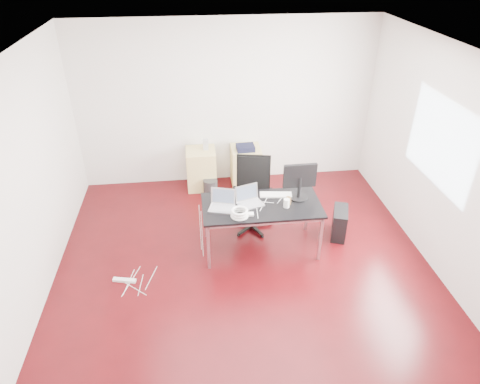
{
  "coord_description": "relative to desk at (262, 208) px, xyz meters",
  "views": [
    {
      "loc": [
        -0.58,
        -4.37,
        3.85
      ],
      "look_at": [
        0.0,
        0.55,
        0.85
      ],
      "focal_mm": 32.0,
      "sensor_mm": 36.0,
      "label": 1
    }
  ],
  "objects": [
    {
      "name": "laptop_right",
      "position": [
        -0.16,
        0.05,
        0.11
      ],
      "size": [
        0.39,
        0.34,
        0.23
      ],
      "rotation": [
        0.0,
        0.0,
        0.32
      ],
      "color": "silver",
      "rests_on": "desk"
    },
    {
      "name": "monitor",
      "position": [
        0.53,
        0.12,
        0.34
      ],
      "size": [
        0.45,
        0.26,
        0.51
      ],
      "rotation": [
        0.0,
        0.0,
        0.02
      ],
      "color": "black",
      "rests_on": "desk"
    },
    {
      "name": "navy_garment",
      "position": [
        0.01,
        1.76,
        0.07
      ],
      "size": [
        0.31,
        0.25,
        0.09
      ],
      "primitive_type": "cube",
      "rotation": [
        0.0,
        0.0,
        0.04
      ],
      "color": "black",
      "rests_on": "filing_cabinet_right"
    },
    {
      "name": "power_adapter",
      "position": [
        -0.18,
        -0.23,
        0.07
      ],
      "size": [
        0.07,
        0.07,
        0.03
      ],
      "primitive_type": "cube",
      "rotation": [
        0.0,
        0.0,
        -0.06
      ],
      "color": "white",
      "rests_on": "desk"
    },
    {
      "name": "speaker",
      "position": [
        -0.66,
        1.87,
        0.11
      ],
      "size": [
        0.09,
        0.08,
        0.18
      ],
      "primitive_type": "cube",
      "rotation": [
        0.0,
        0.0,
        -0.04
      ],
      "color": "#9E9E9E",
      "rests_on": "filing_cabinet_left"
    },
    {
      "name": "pc_tower",
      "position": [
        1.2,
        0.16,
        -0.46
      ],
      "size": [
        0.34,
        0.49,
        0.44
      ],
      "primitive_type": "cube",
      "rotation": [
        0.0,
        0.0,
        -0.34
      ],
      "color": "black",
      "rests_on": "ground"
    },
    {
      "name": "cup_brown",
      "position": [
        0.36,
        -0.02,
        0.1
      ],
      "size": [
        0.1,
        0.1,
        0.1
      ],
      "primitive_type": "cylinder",
      "rotation": [
        0.0,
        0.0,
        0.38
      ],
      "color": "brown",
      "rests_on": "desk"
    },
    {
      "name": "room_shell",
      "position": [
        -0.24,
        -0.39,
        0.73
      ],
      "size": [
        5.0,
        5.0,
        5.0
      ],
      "color": "#370609",
      "rests_on": "ground"
    },
    {
      "name": "keyboard",
      "position": [
        0.23,
        0.21,
        0.06
      ],
      "size": [
        0.45,
        0.2,
        0.02
      ],
      "primitive_type": "cube",
      "rotation": [
        0.0,
        0.0,
        -0.14
      ],
      "color": "white",
      "rests_on": "desk"
    },
    {
      "name": "desk",
      "position": [
        0.0,
        0.0,
        0.0
      ],
      "size": [
        1.6,
        0.8,
        0.73
      ],
      "color": "black",
      "rests_on": "ground"
    },
    {
      "name": "cup_white",
      "position": [
        0.32,
        -0.1,
        0.11
      ],
      "size": [
        0.1,
        0.1,
        0.12
      ],
      "primitive_type": "cylinder",
      "rotation": [
        0.0,
        0.0,
        -0.39
      ],
      "color": "white",
      "rests_on": "desk"
    },
    {
      "name": "filing_cabinet_right",
      "position": [
        0.03,
        1.84,
        -0.33
      ],
      "size": [
        0.5,
        0.5,
        0.7
      ],
      "primitive_type": "cube",
      "color": "tan",
      "rests_on": "ground"
    },
    {
      "name": "power_strip",
      "position": [
        -1.86,
        -0.48,
        -0.66
      ],
      "size": [
        0.31,
        0.13,
        0.04
      ],
      "primitive_type": "cube",
      "rotation": [
        0.0,
        0.0,
        -0.23
      ],
      "color": "white",
      "rests_on": "ground"
    },
    {
      "name": "wastebasket",
      "position": [
        -0.62,
        1.55,
        -0.54
      ],
      "size": [
        0.25,
        0.25,
        0.28
      ],
      "primitive_type": "cylinder",
      "rotation": [
        0.0,
        0.0,
        -0.02
      ],
      "color": "black",
      "rests_on": "ground"
    },
    {
      "name": "filing_cabinet_left",
      "position": [
        -0.75,
        1.84,
        -0.33
      ],
      "size": [
        0.5,
        0.5,
        0.7
      ],
      "primitive_type": "cube",
      "color": "tan",
      "rests_on": "ground"
    },
    {
      "name": "cable_coil",
      "position": [
        -0.33,
        -0.25,
        0.11
      ],
      "size": [
        0.24,
        0.24,
        0.11
      ],
      "rotation": [
        0.0,
        0.0,
        -0.43
      ],
      "color": "white",
      "rests_on": "desk"
    },
    {
      "name": "office_chair",
      "position": [
        -0.04,
        0.58,
        -0.07
      ],
      "size": [
        0.56,
        0.58,
        1.08
      ],
      "rotation": [
        0.0,
        0.0,
        -0.21
      ],
      "color": "black",
      "rests_on": "ground"
    },
    {
      "name": "laptop_left",
      "position": [
        -0.53,
        -0.0,
        0.11
      ],
      "size": [
        0.39,
        0.34,
        0.23
      ],
      "rotation": [
        0.0,
        0.0,
        -0.29
      ],
      "color": "silver",
      "rests_on": "desk"
    }
  ]
}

